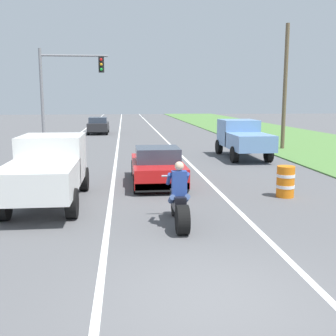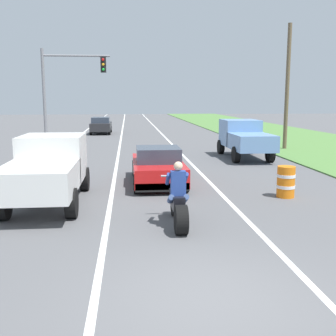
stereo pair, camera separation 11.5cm
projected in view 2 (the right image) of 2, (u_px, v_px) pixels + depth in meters
ground_plane at (209, 298)px, 6.49m from camera, size 160.00×160.00×0.00m
lane_stripe_left_solid at (61, 149)px, 25.60m from camera, size 0.14×120.00×0.01m
lane_stripe_right_solid at (176, 148)px, 26.29m from camera, size 0.14×120.00×0.01m
lane_stripe_centre_dashed at (119, 149)px, 25.94m from camera, size 0.14×120.00×0.01m
grass_verge_right at (327, 146)px, 27.25m from camera, size 10.00×120.00×0.06m
motorcycle_with_rider at (178, 203)px, 10.05m from camera, size 0.70×2.21×1.62m
sports_car_red at (158, 167)px, 15.20m from camera, size 1.84×4.30×1.37m
pickup_truck_left_lane_white at (48, 167)px, 12.19m from camera, size 2.02×4.80×1.98m
pickup_truck_right_shoulder_light_blue at (244, 137)px, 21.78m from camera, size 2.02×4.80×1.98m
traffic_light_mast_near at (64, 84)px, 24.22m from camera, size 3.99×0.34×6.00m
utility_pole_roadside at (287, 88)px, 25.03m from camera, size 0.24×0.24×7.57m
construction_barrel_nearest at (286, 182)px, 13.09m from camera, size 0.58×0.58×1.00m
distant_car_far_ahead at (101, 125)px, 37.11m from camera, size 1.80×4.00×1.50m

